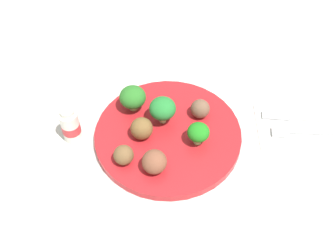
% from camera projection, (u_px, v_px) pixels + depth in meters
% --- Properties ---
extents(ground_plane, '(4.00, 4.00, 0.00)m').
position_uv_depth(ground_plane, '(168.00, 138.00, 0.84)').
color(ground_plane, beige).
extents(plate, '(0.28, 0.28, 0.02)m').
position_uv_depth(plate, '(168.00, 135.00, 0.83)').
color(plate, red).
rests_on(plate, ground_plane).
extents(broccoli_floret_center, '(0.04, 0.04, 0.05)m').
position_uv_depth(broccoli_floret_center, '(198.00, 133.00, 0.79)').
color(broccoli_floret_center, '#ACD07D').
rests_on(broccoli_floret_center, plate).
extents(broccoli_floret_back_left, '(0.05, 0.05, 0.06)m').
position_uv_depth(broccoli_floret_back_left, '(163.00, 109.00, 0.82)').
color(broccoli_floret_back_left, '#ABC17D').
rests_on(broccoli_floret_back_left, plate).
extents(broccoli_floret_mid_right, '(0.05, 0.05, 0.05)m').
position_uv_depth(broccoli_floret_mid_right, '(133.00, 97.00, 0.84)').
color(broccoli_floret_mid_right, '#9DB96F').
rests_on(broccoli_floret_mid_right, plate).
extents(meatball_front_left, '(0.04, 0.04, 0.04)m').
position_uv_depth(meatball_front_left, '(200.00, 109.00, 0.84)').
color(meatball_front_left, brown).
rests_on(meatball_front_left, plate).
extents(meatball_near_rim, '(0.04, 0.04, 0.04)m').
position_uv_depth(meatball_near_rim, '(124.00, 155.00, 0.77)').
color(meatball_near_rim, brown).
rests_on(meatball_near_rim, plate).
extents(meatball_far_rim, '(0.04, 0.04, 0.04)m').
position_uv_depth(meatball_far_rim, '(142.00, 128.00, 0.80)').
color(meatball_far_rim, brown).
rests_on(meatball_far_rim, plate).
extents(meatball_front_right, '(0.04, 0.04, 0.04)m').
position_uv_depth(meatball_front_right, '(154.00, 162.00, 0.76)').
color(meatball_front_right, brown).
rests_on(meatball_front_right, plate).
extents(napkin, '(0.17, 0.13, 0.01)m').
position_uv_depth(napkin, '(300.00, 126.00, 0.85)').
color(napkin, white).
rests_on(napkin, ground_plane).
extents(fork, '(0.12, 0.03, 0.01)m').
position_uv_depth(fork, '(298.00, 131.00, 0.84)').
color(fork, silver).
rests_on(fork, napkin).
extents(knife, '(0.15, 0.03, 0.01)m').
position_uv_depth(knife, '(295.00, 117.00, 0.86)').
color(knife, white).
rests_on(knife, napkin).
extents(yogurt_bottle, '(0.04, 0.04, 0.08)m').
position_uv_depth(yogurt_bottle, '(71.00, 126.00, 0.81)').
color(yogurt_bottle, white).
rests_on(yogurt_bottle, ground_plane).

